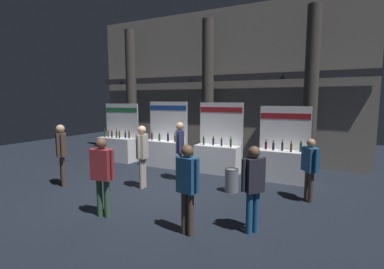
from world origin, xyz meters
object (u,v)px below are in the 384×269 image
exhibitor_booth_1 (165,150)px  visitor_3 (61,149)px  exhibitor_booth_0 (118,147)px  visitor_1 (310,164)px  visitor_6 (187,182)px  visitor_0 (142,152)px  visitor_5 (180,145)px  trash_bin (232,180)px  visitor_2 (102,170)px  visitor_4 (253,182)px  exhibitor_booth_2 (218,156)px  exhibitor_booth_3 (282,162)px

exhibitor_booth_1 → visitor_3: 3.76m
exhibitor_booth_0 → exhibitor_booth_1: size_ratio=0.96×
visitor_1 → visitor_6: visitor_6 is taller
visitor_0 → visitor_5: (0.57, 1.18, 0.06)m
trash_bin → visitor_3: 4.97m
visitor_2 → visitor_6: (2.01, 0.07, -0.02)m
trash_bin → visitor_0: 2.63m
trash_bin → visitor_2: 3.51m
exhibitor_booth_1 → visitor_0: (0.88, -2.59, 0.45)m
visitor_5 → visitor_4: bearing=-158.1°
exhibitor_booth_0 → visitor_3: exhibitor_booth_0 is taller
visitor_3 → visitor_1: bearing=48.3°
visitor_2 → visitor_3: (-2.68, 1.15, 0.05)m
exhibitor_booth_2 → visitor_5: 1.65m
visitor_3 → visitor_5: size_ratio=0.99×
exhibitor_booth_3 → visitor_4: (0.08, -3.87, 0.40)m
visitor_5 → exhibitor_booth_0: bearing=42.1°
exhibitor_booth_1 → visitor_5: size_ratio=1.34×
exhibitor_booth_1 → exhibitor_booth_3: 4.33m
visitor_4 → exhibitor_booth_3: bearing=-136.6°
visitor_0 → visitor_1: size_ratio=1.14×
exhibitor_booth_1 → visitor_6: (3.35, -4.55, 0.41)m
visitor_4 → visitor_6: 1.23m
visitor_1 → visitor_6: size_ratio=0.92×
visitor_5 → exhibitor_booth_1: bearing=18.4°
exhibitor_booth_0 → visitor_0: 4.08m
exhibitor_booth_1 → visitor_3: exhibitor_booth_1 is taller
visitor_6 → visitor_1: bearing=-112.0°
trash_bin → visitor_0: (-2.39, -0.80, 0.74)m
visitor_2 → exhibitor_booth_0: bearing=121.0°
exhibitor_booth_1 → visitor_2: size_ratio=1.43×
visitor_3 → exhibitor_booth_2: bearing=77.2°
exhibitor_booth_3 → visitor_6: (-0.98, -4.49, 0.43)m
visitor_0 → visitor_1: (4.35, 0.97, -0.11)m
visitor_3 → visitor_4: (5.75, -0.46, -0.11)m
visitor_1 → exhibitor_booth_3: bearing=-2.0°
visitor_6 → visitor_2: bearing=12.7°
exhibitor_booth_2 → exhibitor_booth_3: size_ratio=1.05×
exhibitor_booth_3 → visitor_3: exhibitor_booth_3 is taller
visitor_0 → visitor_2: 2.09m
visitor_0 → visitor_1: 4.46m
trash_bin → visitor_1: 2.06m
visitor_2 → visitor_3: 2.92m
exhibitor_booth_2 → visitor_6: exhibitor_booth_2 is taller
visitor_3 → visitor_6: bearing=19.5°
trash_bin → visitor_4: (1.14, -2.15, 0.67)m
exhibitor_booth_1 → visitor_0: exhibitor_booth_1 is taller
exhibitor_booth_0 → visitor_2: bearing=-52.0°
exhibitor_booth_3 → trash_bin: exhibitor_booth_3 is taller
exhibitor_booth_3 → visitor_0: exhibitor_booth_3 is taller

